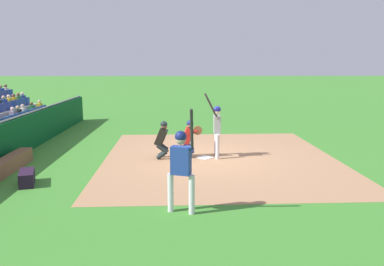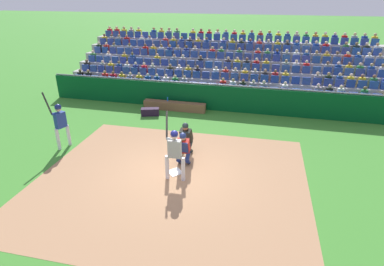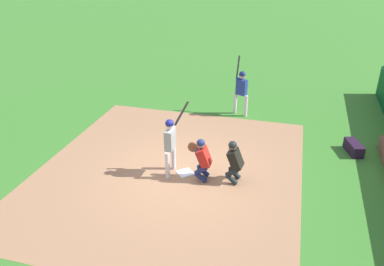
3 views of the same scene
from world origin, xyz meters
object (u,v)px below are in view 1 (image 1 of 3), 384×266
at_px(home_plate_marker, 205,157).
at_px(catcher_crouching, 189,136).
at_px(dugout_bench, 4,167).
at_px(home_plate_umpire, 162,138).
at_px(on_deck_batter, 181,162).
at_px(batter_at_plate, 217,126).
at_px(equipment_duffel_bag, 27,178).

height_order(home_plate_marker, catcher_crouching, catcher_crouching).
bearing_deg(home_plate_marker, dugout_bench, -73.11).
height_order(home_plate_marker, dugout_bench, dugout_bench).
bearing_deg(catcher_crouching, home_plate_umpire, -81.72).
bearing_deg(dugout_bench, on_deck_batter, 59.52).
distance_m(home_plate_marker, batter_at_plate, 1.15).
bearing_deg(catcher_crouching, equipment_duffel_bag, -56.43).
relative_size(batter_at_plate, equipment_duffel_bag, 2.54).
bearing_deg(home_plate_umpire, on_deck_batter, 7.71).
xyz_separation_m(home_plate_umpire, on_deck_batter, (4.82, 0.65, 0.42)).
distance_m(catcher_crouching, dugout_bench, 5.73).
bearing_deg(home_plate_marker, catcher_crouching, -103.64).
distance_m(batter_at_plate, equipment_duffel_bag, 6.09).
distance_m(batter_at_plate, on_deck_batter, 5.07).
relative_size(home_plate_umpire, dugout_bench, 0.40).
height_order(catcher_crouching, on_deck_batter, on_deck_batter).
xyz_separation_m(home_plate_umpire, equipment_duffel_bag, (2.76, -3.45, -0.52)).
xyz_separation_m(batter_at_plate, home_plate_umpire, (0.11, -1.84, -0.39)).
bearing_deg(catcher_crouching, batter_at_plate, 88.79).
xyz_separation_m(home_plate_marker, dugout_bench, (1.80, -5.92, 0.20)).
distance_m(catcher_crouching, on_deck_batter, 4.97).
bearing_deg(home_plate_marker, on_deck_batter, -9.36).
xyz_separation_m(dugout_bench, equipment_duffel_bag, (0.96, 1.02, -0.04)).
relative_size(batter_at_plate, home_plate_umpire, 1.72).
distance_m(home_plate_marker, home_plate_umpire, 1.60).
bearing_deg(batter_at_plate, home_plate_umpire, -86.56).
relative_size(home_plate_marker, home_plate_umpire, 0.34).
distance_m(home_plate_umpire, dugout_bench, 4.85).
distance_m(home_plate_marker, catcher_crouching, 0.90).
relative_size(home_plate_marker, equipment_duffel_bag, 0.50).
height_order(batter_at_plate, catcher_crouching, batter_at_plate).
relative_size(dugout_bench, on_deck_batter, 1.42).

